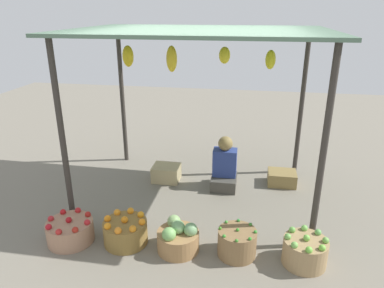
{
  "coord_description": "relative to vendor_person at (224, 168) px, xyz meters",
  "views": [
    {
      "loc": [
        0.69,
        -4.48,
        2.49
      ],
      "look_at": [
        0.0,
        -0.53,
        0.95
      ],
      "focal_mm": 33.35,
      "sensor_mm": 36.0,
      "label": 1
    }
  ],
  "objects": [
    {
      "name": "ground_plane",
      "position": [
        -0.34,
        -0.26,
        -0.3
      ],
      "size": [
        14.0,
        14.0,
        0.0
      ],
      "primitive_type": "plane",
      "color": "slate"
    },
    {
      "name": "market_stall_structure",
      "position": [
        -0.35,
        -0.26,
        1.77
      ],
      "size": [
        3.15,
        2.25,
        2.25
      ],
      "color": "#38332D",
      "rests_on": "ground"
    },
    {
      "name": "vendor_person",
      "position": [
        0.0,
        0.0,
        0.0
      ],
      "size": [
        0.36,
        0.44,
        0.78
      ],
      "color": "#44413A",
      "rests_on": "ground"
    },
    {
      "name": "basket_red_apples",
      "position": [
        -1.6,
        -1.62,
        -0.17
      ],
      "size": [
        0.52,
        0.52,
        0.3
      ],
      "color": "#A47A5F",
      "rests_on": "ground"
    },
    {
      "name": "basket_oranges",
      "position": [
        -0.97,
        -1.54,
        -0.16
      ],
      "size": [
        0.49,
        0.49,
        0.33
      ],
      "color": "olive",
      "rests_on": "ground"
    },
    {
      "name": "basket_cabbages",
      "position": [
        -0.36,
        -1.57,
        -0.15
      ],
      "size": [
        0.46,
        0.46,
        0.36
      ],
      "color": "#9B7346",
      "rests_on": "ground"
    },
    {
      "name": "basket_green_chilies",
      "position": [
        0.27,
        -1.54,
        -0.15
      ],
      "size": [
        0.41,
        0.41,
        0.33
      ],
      "color": "olive",
      "rests_on": "ground"
    },
    {
      "name": "basket_green_apples",
      "position": [
        0.97,
        -1.56,
        -0.15
      ],
      "size": [
        0.45,
        0.45,
        0.34
      ],
      "color": "#A08257",
      "rests_on": "ground"
    },
    {
      "name": "wooden_crate_near_vendor",
      "position": [
        -0.89,
        0.06,
        -0.18
      ],
      "size": [
        0.4,
        0.34,
        0.24
      ],
      "primitive_type": "cube",
      "color": "tan",
      "rests_on": "ground"
    },
    {
      "name": "wooden_crate_stacked_rear",
      "position": [
        0.85,
        0.22,
        -0.2
      ],
      "size": [
        0.41,
        0.34,
        0.2
      ],
      "primitive_type": "cube",
      "color": "olive",
      "rests_on": "ground"
    }
  ]
}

